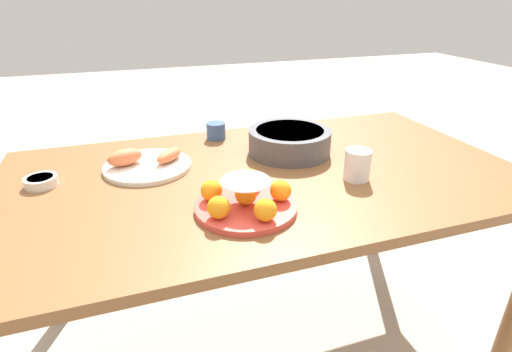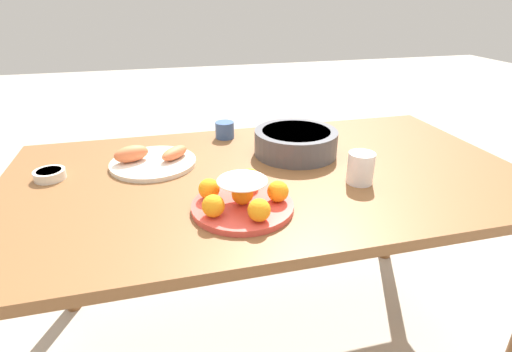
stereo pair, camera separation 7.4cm
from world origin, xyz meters
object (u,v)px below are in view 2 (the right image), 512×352
Objects in this scene: sauce_bowl at (50,174)px; seafood_platter at (152,160)px; dining_table at (267,197)px; cake_plate at (242,198)px; cup_near at (361,168)px; cup_far at (225,130)px; serving_bowl at (296,141)px.

sauce_bowl is 0.33× the size of seafood_platter.
dining_table is 6.01× the size of cake_plate.
cake_plate is 0.37m from cup_near.
cake_plate is at bearing -121.18° from dining_table.
dining_table is 0.36m from cup_far.
cup_far is (0.27, 0.19, 0.01)m from seafood_platter.
dining_table is 5.81× the size of seafood_platter.
cake_plate and cup_near have the same top height.
cup_far is (-0.20, 0.22, -0.01)m from serving_bowl.
sauce_bowl is at bearing -157.96° from cup_far.
serving_bowl reaches higher than seafood_platter.
sauce_bowl is at bearing 169.83° from dining_table.
sauce_bowl is 1.27× the size of cup_far.
cup_near is at bearing -25.79° from seafood_platter.
cup_far reaches higher than dining_table.
seafood_platter is at bearing 177.23° from serving_bowl.
seafood_platter reaches higher than dining_table.
serving_bowl is at bearing 42.66° from dining_table.
serving_bowl is at bearing -2.77° from seafood_platter.
sauce_bowl is at bearing 164.20° from cup_near.
cake_plate is at bearing -57.95° from seafood_platter.
cup_far is (0.56, 0.23, 0.02)m from sauce_bowl.
dining_table is 0.22m from serving_bowl.
seafood_platter is (-0.34, 0.15, 0.10)m from dining_table.
cake_plate reaches higher than sauce_bowl.
dining_table is 0.30m from cup_near.
dining_table is at bearing -23.35° from seafood_platter.
cup_near is at bearing -67.80° from serving_bowl.
cup_far is at bearing 22.04° from sauce_bowl.
serving_bowl reaches higher than sauce_bowl.
dining_table is at bearing -137.34° from serving_bowl.
serving_bowl is 3.12× the size of sauce_bowl.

